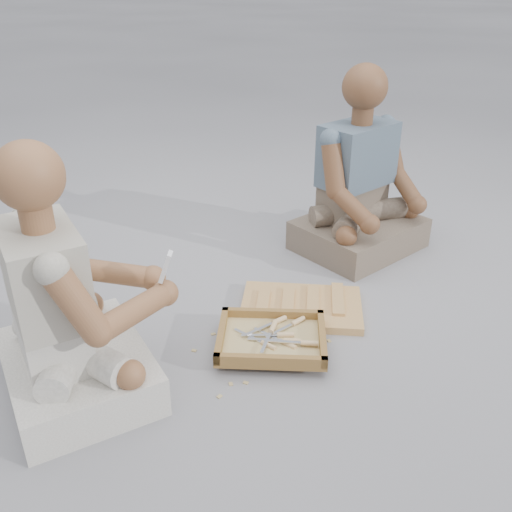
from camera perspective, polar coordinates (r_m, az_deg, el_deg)
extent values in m
plane|color=gray|center=(2.59, 1.39, -6.88)|extent=(60.00, 60.00, 0.00)
cube|color=#A87141|center=(2.68, 4.55, -5.09)|extent=(0.64, 0.51, 0.04)
cube|color=brown|center=(2.40, 1.56, -8.57)|extent=(0.52, 0.45, 0.01)
cube|color=brown|center=(2.52, 1.68, -5.84)|extent=(0.44, 0.13, 0.04)
cube|color=brown|center=(2.26, 1.45, -10.43)|extent=(0.44, 0.13, 0.04)
cube|color=brown|center=(2.39, 6.64, -8.11)|extent=(0.11, 0.35, 0.04)
cube|color=brown|center=(2.40, -3.49, -7.84)|extent=(0.11, 0.35, 0.04)
cube|color=#CFB87A|center=(2.40, 1.56, -8.36)|extent=(0.45, 0.38, 0.01)
cube|color=silver|center=(2.43, 2.37, -7.45)|extent=(0.14, 0.09, 0.00)
cylinder|color=tan|center=(2.49, 4.23, -6.49)|extent=(0.07, 0.05, 0.02)
cube|color=silver|center=(2.42, 1.21, -7.87)|extent=(0.11, 0.12, 0.00)
cylinder|color=tan|center=(2.36, 3.30, -8.86)|extent=(0.06, 0.07, 0.02)
cube|color=silver|center=(2.35, 1.02, -8.61)|extent=(0.08, 0.14, 0.00)
cylinder|color=tan|center=(2.44, 1.69, -7.15)|extent=(0.05, 0.07, 0.02)
cube|color=silver|center=(2.41, -0.81, -7.96)|extent=(0.11, 0.12, 0.00)
cylinder|color=tan|center=(2.35, 1.26, -8.95)|extent=(0.06, 0.07, 0.02)
cube|color=silver|center=(2.44, 0.33, -7.30)|extent=(0.14, 0.08, 0.00)
cylinder|color=tan|center=(2.49, 2.34, -6.42)|extent=(0.07, 0.05, 0.02)
cube|color=silver|center=(2.38, 0.97, -8.36)|extent=(0.15, 0.05, 0.00)
cylinder|color=tan|center=(2.38, 3.65, -8.46)|extent=(0.07, 0.04, 0.02)
cube|color=silver|center=(2.40, 0.33, -7.91)|extent=(0.15, 0.04, 0.00)
cylinder|color=tan|center=(2.41, 2.97, -7.87)|extent=(0.07, 0.03, 0.02)
cube|color=silver|center=(2.36, 2.66, -8.53)|extent=(0.15, 0.06, 0.00)
cylinder|color=tan|center=(2.35, 5.36, -8.68)|extent=(0.07, 0.04, 0.02)
cube|color=#CFB87A|center=(2.26, -1.04, -12.56)|extent=(0.02, 0.02, 0.00)
cube|color=#CFB87A|center=(2.77, 3.73, -4.29)|extent=(0.02, 0.02, 0.00)
cube|color=#CFB87A|center=(2.26, -2.53, -12.67)|extent=(0.02, 0.02, 0.00)
cube|color=#CFB87A|center=(2.35, -2.35, -10.77)|extent=(0.02, 0.02, 0.00)
cube|color=#CFB87A|center=(2.44, -6.21, -9.38)|extent=(0.02, 0.02, 0.00)
cube|color=#CFB87A|center=(2.21, -3.67, -13.84)|extent=(0.02, 0.02, 0.00)
cube|color=#CFB87A|center=(2.46, 3.35, -8.85)|extent=(0.02, 0.02, 0.00)
cube|color=#CFB87A|center=(2.57, -1.25, -7.03)|extent=(0.02, 0.02, 0.00)
cube|color=#CFB87A|center=(2.76, 2.50, -4.38)|extent=(0.02, 0.02, 0.00)
cube|color=#CFB87A|center=(2.79, 5.96, -4.19)|extent=(0.02, 0.02, 0.00)
cube|color=#CFB87A|center=(2.53, -4.28, -7.78)|extent=(0.02, 0.02, 0.00)
cube|color=#CFB87A|center=(2.50, 7.32, -8.41)|extent=(0.02, 0.02, 0.00)
cube|color=#CFB87A|center=(2.77, 2.61, -4.36)|extent=(0.02, 0.02, 0.00)
cube|color=#CFB87A|center=(2.58, 6.81, -7.08)|extent=(0.02, 0.02, 0.00)
cube|color=#CFB87A|center=(2.43, 4.31, -9.50)|extent=(0.02, 0.02, 0.00)
cube|color=#CFB87A|center=(2.49, 6.58, -8.55)|extent=(0.02, 0.02, 0.00)
cube|color=silver|center=(2.29, -17.34, -10.90)|extent=(0.67, 0.75, 0.16)
cube|color=silver|center=(2.19, -19.63, -7.63)|extent=(0.32, 0.40, 0.19)
cube|color=#AAA696|center=(2.06, -20.45, -1.63)|extent=(0.35, 0.44, 0.32)
sphere|color=brown|center=(1.93, -21.80, 7.46)|extent=(0.23, 0.23, 0.23)
sphere|color=brown|center=(2.26, -10.26, -2.19)|extent=(0.10, 0.10, 0.10)
sphere|color=brown|center=(2.16, -9.08, -3.68)|extent=(0.10, 0.10, 0.10)
cube|color=#716351|center=(3.28, 10.22, 2.18)|extent=(0.82, 0.77, 0.17)
cube|color=#716351|center=(3.24, 9.58, 5.51)|extent=(0.42, 0.37, 0.20)
cube|color=#4F5F6D|center=(3.15, 10.11, 9.97)|extent=(0.47, 0.41, 0.33)
sphere|color=brown|center=(3.06, 10.84, 16.30)|extent=(0.23, 0.23, 0.23)
sphere|color=brown|center=(3.23, 15.82, 4.97)|extent=(0.10, 0.10, 0.10)
sphere|color=brown|center=(2.93, 11.31, 3.13)|extent=(0.10, 0.10, 0.10)
cube|color=silver|center=(2.10, -9.02, -1.08)|extent=(0.06, 0.06, 0.12)
cube|color=black|center=(2.10, -9.05, -0.82)|extent=(0.02, 0.04, 0.04)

